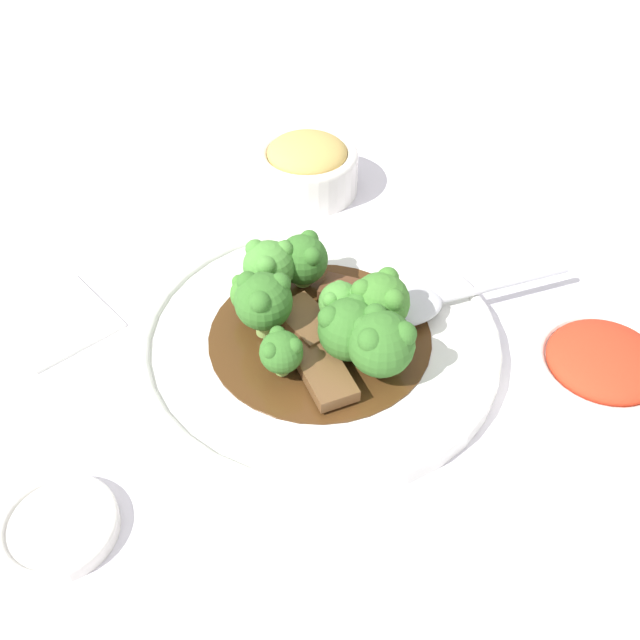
% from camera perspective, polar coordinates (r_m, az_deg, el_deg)
% --- Properties ---
extents(ground_plane, '(4.00, 4.00, 0.00)m').
position_cam_1_polar(ground_plane, '(0.65, 0.00, -2.15)').
color(ground_plane, silver).
extents(main_plate, '(0.31, 0.31, 0.02)m').
position_cam_1_polar(main_plate, '(0.64, 0.00, -1.53)').
color(main_plate, white).
rests_on(main_plate, ground_plane).
extents(beef_strip_0, '(0.07, 0.05, 0.01)m').
position_cam_1_polar(beef_strip_0, '(0.60, 0.29, -4.05)').
color(beef_strip_0, brown).
rests_on(beef_strip_0, main_plate).
extents(beef_strip_1, '(0.06, 0.04, 0.01)m').
position_cam_1_polar(beef_strip_1, '(0.64, -0.99, -0.23)').
color(beef_strip_1, brown).
rests_on(beef_strip_1, main_plate).
extents(beef_strip_2, '(0.07, 0.06, 0.01)m').
position_cam_1_polar(beef_strip_2, '(0.67, 2.63, 2.07)').
color(beef_strip_2, '#56331E').
rests_on(beef_strip_2, main_plate).
extents(broccoli_floret_0, '(0.05, 0.05, 0.06)m').
position_cam_1_polar(broccoli_floret_0, '(0.62, 4.61, 1.46)').
color(broccoli_floret_0, '#8EB756').
rests_on(broccoli_floret_0, main_plate).
extents(broccoli_floret_1, '(0.04, 0.04, 0.04)m').
position_cam_1_polar(broccoli_floret_1, '(0.59, -2.97, -2.40)').
color(broccoli_floret_1, '#7FA84C').
rests_on(broccoli_floret_1, main_plate).
extents(broccoli_floret_2, '(0.05, 0.05, 0.06)m').
position_cam_1_polar(broccoli_floret_2, '(0.62, -4.34, 1.49)').
color(broccoli_floret_2, '#8EB756').
rests_on(broccoli_floret_2, main_plate).
extents(broccoli_floret_3, '(0.05, 0.05, 0.05)m').
position_cam_1_polar(broccoli_floret_3, '(0.67, -1.34, 4.71)').
color(broccoli_floret_3, '#8EB756').
rests_on(broccoli_floret_3, main_plate).
extents(broccoli_floret_4, '(0.05, 0.05, 0.06)m').
position_cam_1_polar(broccoli_floret_4, '(0.59, 4.70, -1.72)').
color(broccoli_floret_4, '#7FA84C').
rests_on(broccoli_floret_4, main_plate).
extents(broccoli_floret_5, '(0.05, 0.05, 0.05)m').
position_cam_1_polar(broccoli_floret_5, '(0.66, -3.90, 4.17)').
color(broccoli_floret_5, '#8EB756').
rests_on(broccoli_floret_5, main_plate).
extents(broccoli_floret_6, '(0.05, 0.05, 0.05)m').
position_cam_1_polar(broccoli_floret_6, '(0.60, 2.29, -0.61)').
color(broccoli_floret_6, '#8EB756').
rests_on(broccoli_floret_6, main_plate).
extents(broccoli_floret_7, '(0.04, 0.04, 0.05)m').
position_cam_1_polar(broccoli_floret_7, '(0.62, 1.53, 1.36)').
color(broccoli_floret_7, '#8EB756').
rests_on(broccoli_floret_7, main_plate).
extents(broccoli_floret_8, '(0.03, 0.03, 0.04)m').
position_cam_1_polar(broccoli_floret_8, '(0.65, -5.41, 2.03)').
color(broccoli_floret_8, '#7FA84C').
rests_on(broccoli_floret_8, main_plate).
extents(serving_spoon, '(0.08, 0.20, 0.01)m').
position_cam_1_polar(serving_spoon, '(0.66, 7.28, 1.25)').
color(serving_spoon, silver).
rests_on(serving_spoon, main_plate).
extents(side_bowl_kimchi, '(0.12, 0.12, 0.06)m').
position_cam_1_polar(side_bowl_kimchi, '(0.63, 20.55, -3.86)').
color(side_bowl_kimchi, white).
rests_on(side_bowl_kimchi, ground_plane).
extents(side_bowl_appetizer, '(0.11, 0.11, 0.06)m').
position_cam_1_polar(side_bowl_appetizer, '(0.82, -0.98, 11.67)').
color(side_bowl_appetizer, white).
rests_on(side_bowl_appetizer, ground_plane).
extents(sauce_dish, '(0.08, 0.08, 0.01)m').
position_cam_1_polar(sauce_dish, '(0.57, -19.27, -14.60)').
color(sauce_dish, white).
rests_on(sauce_dish, ground_plane).
extents(paper_napkin, '(0.10, 0.10, 0.01)m').
position_cam_1_polar(paper_napkin, '(0.71, -19.41, 0.01)').
color(paper_napkin, silver).
rests_on(paper_napkin, ground_plane).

